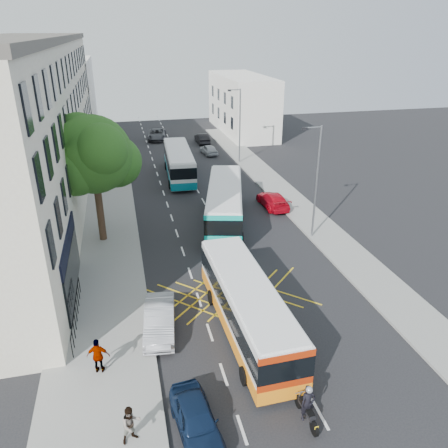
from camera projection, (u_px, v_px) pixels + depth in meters
ground at (292, 362)px, 19.93m from camera, size 120.00×120.00×0.00m
pavement_left at (104, 240)px, 31.40m from camera, size 5.00×70.00×0.15m
pavement_right at (310, 219)px, 34.81m from camera, size 3.00×70.00×0.15m
terrace_main at (27, 124)px, 35.92m from camera, size 8.30×45.00×13.50m
terrace_far at (64, 96)px, 63.72m from camera, size 8.00×20.00×10.00m
building_right at (242, 104)px, 63.25m from camera, size 6.00×18.00×8.00m
street_tree at (93, 155)px, 28.83m from camera, size 6.30×5.70×8.80m
lamp_near at (316, 177)px, 30.02m from camera, size 1.45×0.15×8.00m
lamp_far at (239, 122)px, 47.77m from camera, size 1.45×0.15×8.00m
railings at (76, 312)px, 22.27m from camera, size 0.08×5.60×1.14m
bus_near at (247, 306)px, 21.38m from camera, size 2.71×10.21×2.86m
bus_mid at (225, 204)px, 33.62m from camera, size 5.26×11.28×3.09m
bus_far at (179, 162)px, 44.28m from camera, size 3.05×10.63×2.95m
motorbike at (307, 405)px, 16.65m from camera, size 0.60×1.95×1.73m
parked_car_blue at (196, 420)px, 16.25m from camera, size 1.84×3.79×1.25m
parked_car_silver at (160, 319)px, 21.75m from camera, size 1.98×4.35×1.38m
red_hatchback at (273, 200)px, 37.10m from camera, size 1.95×4.47×1.28m
distant_car_grey at (157, 134)px, 59.92m from camera, size 3.00×5.34×1.41m
distant_car_silver at (209, 149)px, 52.85m from camera, size 1.88×3.69×1.20m
distant_car_dark at (202, 138)px, 57.93m from camera, size 1.49×4.04×1.32m
pedestrian_near at (131, 424)px, 15.69m from camera, size 0.91×0.82×1.55m
pedestrian_far at (98, 356)px, 18.88m from camera, size 1.06×0.60×1.70m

